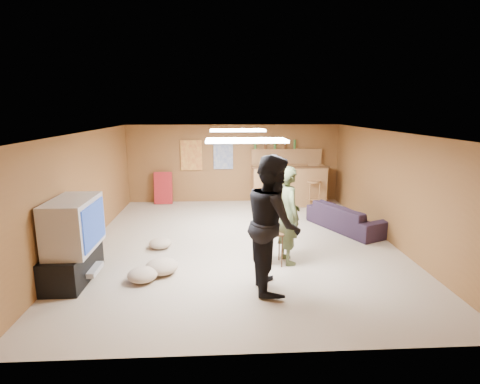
{
  "coord_description": "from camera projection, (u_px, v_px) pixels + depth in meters",
  "views": [
    {
      "loc": [
        -0.4,
        -7.11,
        2.63
      ],
      "look_at": [
        0.0,
        0.2,
        1.0
      ],
      "focal_mm": 28.0,
      "sensor_mm": 36.0,
      "label": 1
    }
  ],
  "objects": [
    {
      "name": "ground",
      "position": [
        241.0,
        243.0,
        7.52
      ],
      "size": [
        7.0,
        7.0,
        0.0
      ],
      "primitive_type": "plane",
      "color": "tan",
      "rests_on": "ground"
    },
    {
      "name": "ceiling",
      "position": [
        241.0,
        132.0,
        7.04
      ],
      "size": [
        6.0,
        7.0,
        0.02
      ],
      "primitive_type": "cube",
      "color": "silver",
      "rests_on": "ground"
    },
    {
      "name": "wall_back",
      "position": [
        234.0,
        164.0,
        10.7
      ],
      "size": [
        6.0,
        0.02,
        2.2
      ],
      "primitive_type": "cube",
      "color": "brown",
      "rests_on": "ground"
    },
    {
      "name": "wall_front",
      "position": [
        259.0,
        260.0,
        3.87
      ],
      "size": [
        6.0,
        0.02,
        2.2
      ],
      "primitive_type": "cube",
      "color": "brown",
      "rests_on": "ground"
    },
    {
      "name": "wall_left",
      "position": [
        84.0,
        191.0,
        7.13
      ],
      "size": [
        0.02,
        7.0,
        2.2
      ],
      "primitive_type": "cube",
      "color": "brown",
      "rests_on": "ground"
    },
    {
      "name": "wall_right",
      "position": [
        391.0,
        188.0,
        7.44
      ],
      "size": [
        0.02,
        7.0,
        2.2
      ],
      "primitive_type": "cube",
      "color": "brown",
      "rests_on": "ground"
    },
    {
      "name": "tv_stand",
      "position": [
        73.0,
        264.0,
        5.86
      ],
      "size": [
        0.55,
        1.3,
        0.5
      ],
      "primitive_type": "cube",
      "color": "black",
      "rests_on": "ground"
    },
    {
      "name": "dvd_box",
      "position": [
        88.0,
        270.0,
        5.9
      ],
      "size": [
        0.35,
        0.5,
        0.08
      ],
      "primitive_type": "cube",
      "color": "#B2B2B7",
      "rests_on": "tv_stand"
    },
    {
      "name": "tv_body",
      "position": [
        73.0,
        224.0,
        5.73
      ],
      "size": [
        0.6,
        1.1,
        0.8
      ],
      "primitive_type": "cube",
      "color": "#B2B2B7",
      "rests_on": "tv_stand"
    },
    {
      "name": "tv_screen",
      "position": [
        94.0,
        224.0,
        5.74
      ],
      "size": [
        0.02,
        0.95,
        0.65
      ],
      "primitive_type": "cube",
      "color": "navy",
      "rests_on": "tv_body"
    },
    {
      "name": "bar_counter",
      "position": [
        289.0,
        186.0,
        10.36
      ],
      "size": [
        2.0,
        0.6,
        1.1
      ],
      "primitive_type": "cube",
      "color": "olive",
      "rests_on": "ground"
    },
    {
      "name": "bar_lip",
      "position": [
        291.0,
        167.0,
        9.99
      ],
      "size": [
        2.1,
        0.12,
        0.05
      ],
      "primitive_type": "cube",
      "color": "#412815",
      "rests_on": "bar_counter"
    },
    {
      "name": "bar_shelf",
      "position": [
        287.0,
        150.0,
        10.59
      ],
      "size": [
        2.0,
        0.18,
        0.05
      ],
      "primitive_type": "cube",
      "color": "olive",
      "rests_on": "bar_backing"
    },
    {
      "name": "bar_backing",
      "position": [
        286.0,
        160.0,
        10.67
      ],
      "size": [
        2.0,
        0.14,
        0.6
      ],
      "primitive_type": "cube",
      "color": "olive",
      "rests_on": "bar_counter"
    },
    {
      "name": "poster_left",
      "position": [
        191.0,
        155.0,
        10.54
      ],
      "size": [
        0.6,
        0.03,
        0.85
      ],
      "primitive_type": "cube",
      "color": "#BF3F26",
      "rests_on": "wall_back"
    },
    {
      "name": "poster_right",
      "position": [
        223.0,
        155.0,
        10.59
      ],
      "size": [
        0.55,
        0.03,
        0.8
      ],
      "primitive_type": "cube",
      "color": "#334C99",
      "rests_on": "wall_back"
    },
    {
      "name": "folding_chair_stack",
      "position": [
        163.0,
        188.0,
        10.54
      ],
      "size": [
        0.5,
        0.26,
        0.91
      ],
      "primitive_type": "cube",
      "rotation": [
        -0.14,
        0.0,
        0.0
      ],
      "color": "#AA1F23",
      "rests_on": "ground"
    },
    {
      "name": "ceiling_panel_front",
      "position": [
        246.0,
        140.0,
        5.59
      ],
      "size": [
        1.2,
        0.6,
        0.04
      ],
      "primitive_type": "cube",
      "color": "white",
      "rests_on": "ceiling"
    },
    {
      "name": "ceiling_panel_back",
      "position": [
        238.0,
        130.0,
        8.22
      ],
      "size": [
        1.2,
        0.6,
        0.04
      ],
      "primitive_type": "cube",
      "color": "white",
      "rests_on": "ceiling"
    },
    {
      "name": "person_olive",
      "position": [
        288.0,
        215.0,
        6.41
      ],
      "size": [
        0.52,
        0.69,
        1.7
      ],
      "primitive_type": "imported",
      "rotation": [
        0.0,
        0.0,
        1.78
      ],
      "color": "#4C5833",
      "rests_on": "ground"
    },
    {
      "name": "person_black",
      "position": [
        273.0,
        223.0,
        5.44
      ],
      "size": [
        0.8,
        1.01,
        2.01
      ],
      "primitive_type": "imported",
      "rotation": [
        0.0,
        0.0,
        1.61
      ],
      "color": "black",
      "rests_on": "ground"
    },
    {
      "name": "sofa",
      "position": [
        346.0,
        217.0,
        8.31
      ],
      "size": [
        1.47,
        2.04,
        0.56
      ],
      "primitive_type": "imported",
      "rotation": [
        0.0,
        0.0,
        2.0
      ],
      "color": "black",
      "rests_on": "ground"
    },
    {
      "name": "tray_table",
      "position": [
        269.0,
        248.0,
        6.43
      ],
      "size": [
        0.46,
        0.37,
        0.58
      ],
      "primitive_type": "cube",
      "rotation": [
        0.0,
        0.0,
        0.03
      ],
      "color": "#412815",
      "rests_on": "ground"
    },
    {
      "name": "cup_red_near",
      "position": [
        263.0,
        227.0,
        6.42
      ],
      "size": [
        0.11,
        0.11,
        0.12
      ],
      "primitive_type": "cylinder",
      "rotation": [
        0.0,
        0.0,
        0.3
      ],
      "color": "#B2160B",
      "rests_on": "tray_table"
    },
    {
      "name": "cup_red_far",
      "position": [
        275.0,
        231.0,
        6.27
      ],
      "size": [
        0.08,
        0.08,
        0.11
      ],
      "primitive_type": "cylinder",
      "rotation": [
        0.0,
        0.0,
        -0.07
      ],
      "color": "#B2160B",
      "rests_on": "tray_table"
    },
    {
      "name": "cup_blue",
      "position": [
        278.0,
        228.0,
        6.43
      ],
      "size": [
        0.09,
        0.09,
        0.11
      ],
      "primitive_type": "cylinder",
      "rotation": [
        0.0,
        0.0,
        0.25
      ],
      "color": "#1745A1",
      "rests_on": "tray_table"
    },
    {
      "name": "bar_stool_left",
      "position": [
        268.0,
        185.0,
        9.9
      ],
      "size": [
        0.48,
        0.48,
        1.34
      ],
      "primitive_type": null,
      "rotation": [
        0.0,
        0.0,
        0.14
      ],
      "color": "olive",
      "rests_on": "ground"
    },
    {
      "name": "bar_stool_right",
      "position": [
        314.0,
        189.0,
        10.08
      ],
      "size": [
        0.38,
        0.38,
        1.06
      ],
      "primitive_type": null,
      "rotation": [
        0.0,
        0.0,
        0.16
      ],
      "color": "olive",
      "rests_on": "ground"
    },
    {
      "name": "cushion_near_tv",
      "position": [
        162.0,
        266.0,
        6.1
      ],
      "size": [
        0.53,
        0.53,
        0.24
      ],
      "primitive_type": "ellipsoid",
      "rotation": [
        0.0,
        0.0,
        -0.0
      ],
      "color": "tan",
      "rests_on": "ground"
    },
    {
      "name": "cushion_mid",
      "position": [
        160.0,
        243.0,
        7.21
      ],
      "size": [
        0.5,
        0.5,
        0.19
      ],
      "primitive_type": "ellipsoid",
      "rotation": [
        0.0,
        0.0,
        0.19
      ],
      "color": "tan",
      "rests_on": "ground"
    },
    {
      "name": "cushion_far",
      "position": [
        143.0,
        275.0,
        5.83
      ],
      "size": [
        0.56,
        0.56,
        0.21
      ],
      "primitive_type": "ellipsoid",
      "rotation": [
        0.0,
        0.0,
        -0.22
      ],
      "color": "tan",
      "rests_on": "ground"
    },
    {
      "name": "bottle_row",
      "position": [
        275.0,
        144.0,
        10.52
      ],
      "size": [
        1.2,
        0.08,
        0.26
      ],
      "primitive_type": null,
      "color": "#3F7233",
      "rests_on": "bar_shelf"
    }
  ]
}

